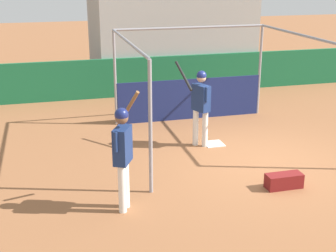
{
  "coord_description": "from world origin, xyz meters",
  "views": [
    {
      "loc": [
        -4.42,
        -8.47,
        3.96
      ],
      "look_at": [
        -2.18,
        -0.0,
        1.0
      ],
      "focal_mm": 50.0,
      "sensor_mm": 36.0,
      "label": 1
    }
  ],
  "objects": [
    {
      "name": "player_batter",
      "position": [
        -1.06,
        1.3,
        1.09
      ],
      "size": [
        0.68,
        0.78,
        1.95
      ],
      "rotation": [
        0.0,
        0.0,
        1.96
      ],
      "color": "white",
      "rests_on": "ground"
    },
    {
      "name": "batting_cage",
      "position": [
        -0.66,
        2.63,
        1.11
      ],
      "size": [
        4.15,
        4.2,
        2.53
      ],
      "color": "gray",
      "rests_on": "ground"
    },
    {
      "name": "ground_plane",
      "position": [
        0.0,
        0.0,
        0.0
      ],
      "size": [
        60.0,
        60.0,
        0.0
      ],
      "primitive_type": "plane",
      "color": "#935B38"
    },
    {
      "name": "bleacher_section",
      "position": [
        -0.0,
        8.24,
        1.66
      ],
      "size": [
        5.4,
        4.0,
        3.33
      ],
      "color": "#9E9E99",
      "rests_on": "ground"
    },
    {
      "name": "home_plate",
      "position": [
        -0.7,
        1.3,
        0.01
      ],
      "size": [
        0.44,
        0.44,
        0.02
      ],
      "color": "white",
      "rests_on": "ground"
    },
    {
      "name": "equipment_bag",
      "position": [
        -0.23,
        -1.24,
        0.14
      ],
      "size": [
        0.7,
        0.28,
        0.28
      ],
      "color": "maroon",
      "rests_on": "ground"
    },
    {
      "name": "player_waiting",
      "position": [
        -3.3,
        -1.29,
        1.11
      ],
      "size": [
        0.53,
        0.76,
        2.07
      ],
      "rotation": [
        0.0,
        0.0,
        1.09
      ],
      "color": "white",
      "rests_on": "ground"
    },
    {
      "name": "outfield_wall",
      "position": [
        0.0,
        6.18,
        0.63
      ],
      "size": [
        24.0,
        0.12,
        1.25
      ],
      "color": "#196038",
      "rests_on": "ground"
    }
  ]
}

